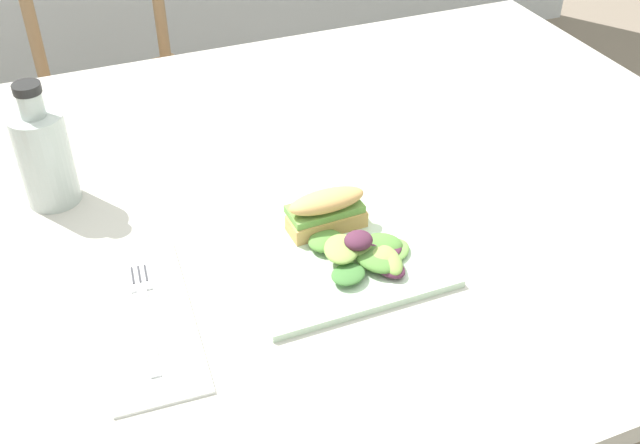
% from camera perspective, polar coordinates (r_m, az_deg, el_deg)
% --- Properties ---
extents(dining_table, '(1.32, 1.03, 0.74)m').
position_cam_1_polar(dining_table, '(1.15, 0.36, -1.60)').
color(dining_table, '#BCB7AD').
rests_on(dining_table, ground).
extents(chair_wooden_far, '(0.49, 0.49, 0.87)m').
position_cam_1_polar(chair_wooden_far, '(2.01, -14.09, 9.41)').
color(chair_wooden_far, tan).
rests_on(chair_wooden_far, ground).
extents(plate_lunch, '(0.25, 0.25, 0.01)m').
position_cam_1_polar(plate_lunch, '(0.96, 0.90, -2.05)').
color(plate_lunch, beige).
rests_on(plate_lunch, dining_table).
extents(sandwich_half_front, '(0.11, 0.05, 0.06)m').
position_cam_1_polar(sandwich_half_front, '(0.97, 0.48, 0.91)').
color(sandwich_half_front, tan).
rests_on(sandwich_half_front, plate_lunch).
extents(salad_mixed_greens, '(0.13, 0.13, 0.04)m').
position_cam_1_polar(salad_mixed_greens, '(0.93, 3.68, -2.34)').
color(salad_mixed_greens, '#518438').
rests_on(salad_mixed_greens, plate_lunch).
extents(napkin_folded, '(0.12, 0.27, 0.00)m').
position_cam_1_polar(napkin_folded, '(0.89, -13.05, -7.26)').
color(napkin_folded, white).
rests_on(napkin_folded, dining_table).
extents(fork_on_napkin, '(0.04, 0.19, 0.00)m').
position_cam_1_polar(fork_on_napkin, '(0.90, -13.21, -6.35)').
color(fork_on_napkin, silver).
rests_on(fork_on_napkin, napkin_folded).
extents(bottle_cold_brew, '(0.07, 0.07, 0.18)m').
position_cam_1_polar(bottle_cold_brew, '(1.09, -20.15, 4.37)').
color(bottle_cold_brew, '#472819').
rests_on(bottle_cold_brew, dining_table).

